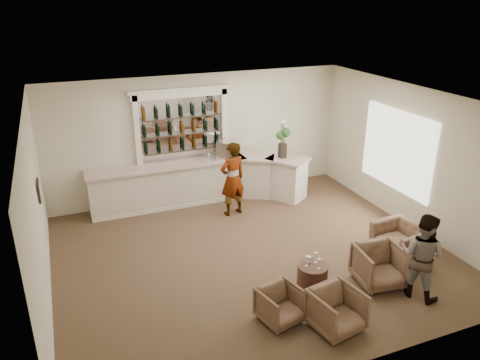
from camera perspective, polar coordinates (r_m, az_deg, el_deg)
name	(u,v)px	position (r m, az deg, el deg)	size (l,w,h in m)	color
ground	(252,255)	(10.09, 1.44, -9.08)	(8.00, 8.00, 0.00)	brown
room_shell	(246,140)	(9.79, 0.79, 4.95)	(8.04, 7.02, 3.32)	beige
bar_counter	(201,182)	(12.31, -4.77, -0.22)	(5.72, 1.80, 1.14)	beige
back_bar_alcove	(182,125)	(12.14, -7.10, 6.63)	(2.64, 0.25, 3.00)	white
cocktail_table	(312,277)	(9.02, 8.80, -11.61)	(0.57, 0.57, 0.50)	#4A2C20
sommelier	(233,179)	(11.47, -0.92, 0.13)	(0.68, 0.45, 1.88)	gray
guest	(422,256)	(9.06, 21.29, -8.62)	(0.80, 0.62, 1.64)	gray
armchair_left	(281,305)	(8.16, 4.97, -14.95)	(0.67, 0.69, 0.62)	brown
armchair_center	(336,310)	(8.10, 11.68, -15.30)	(0.76, 0.79, 0.72)	brown
armchair_right	(379,266)	(9.36, 16.62, -10.01)	(0.83, 0.86, 0.78)	brown
armchair_far	(400,240)	(10.52, 18.95, -6.96)	(1.00, 0.88, 0.65)	brown
espresso_machine	(227,150)	(12.26, -1.61, 3.73)	(0.53, 0.45, 0.47)	silver
flower_vase	(283,136)	(12.24, 5.24, 5.31)	(0.27, 0.27, 1.02)	black
wine_glass_bar_left	(209,158)	(12.07, -3.82, 2.75)	(0.07, 0.07, 0.21)	white
wine_glass_bar_right	(217,155)	(12.23, -2.77, 3.03)	(0.07, 0.07, 0.21)	white
wine_glass_tbl_a	(307,261)	(8.80, 8.15, -9.77)	(0.07, 0.07, 0.21)	white
wine_glass_tbl_b	(316,257)	(8.94, 9.23, -9.31)	(0.07, 0.07, 0.21)	white
wine_glass_tbl_c	(319,264)	(8.76, 9.59, -10.04)	(0.07, 0.07, 0.21)	white
napkin_holder	(308,259)	(8.95, 8.34, -9.54)	(0.08, 0.08, 0.12)	white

